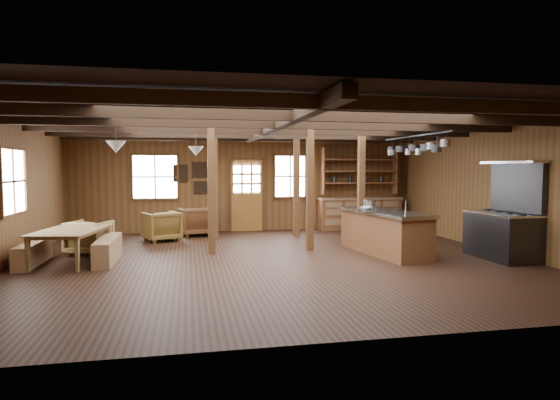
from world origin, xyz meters
name	(u,v)px	position (x,y,z in m)	size (l,w,h in m)	color
room	(274,191)	(0.00, 0.00, 1.40)	(10.04, 9.04, 2.84)	black
ceiling_joists	(273,127)	(0.00, 0.18, 2.68)	(9.80, 8.82, 0.18)	black
timber_posts	(280,186)	(0.52, 2.08, 1.40)	(3.95, 2.35, 2.80)	#472F14
back_door	(247,201)	(0.00, 4.45, 0.88)	(1.02, 0.08, 2.15)	brown
window_back_left	(155,177)	(-2.60, 4.46, 1.60)	(1.32, 0.06, 1.32)	white
window_back_right	(290,176)	(1.30, 4.46, 1.60)	(1.02, 0.06, 1.32)	white
window_left	(12,182)	(-4.96, 0.50, 1.60)	(0.14, 1.24, 1.32)	white
notice_boards	(195,175)	(-1.50, 4.46, 1.64)	(1.08, 0.03, 0.90)	beige
back_counter	(359,209)	(3.40, 4.20, 0.60)	(2.55, 0.60, 2.45)	brown
pendant_lamps	(160,149)	(-2.25, 1.00, 2.25)	(1.86, 2.36, 0.66)	#2C2C2F
pot_rack	(415,148)	(3.19, 0.31, 2.29)	(0.38, 3.00, 0.43)	#2C2C2F
kitchen_island	(384,232)	(2.46, 0.24, 0.48)	(1.28, 2.61, 1.20)	brown
step_stool	(412,246)	(3.00, 0.01, 0.18)	(0.42, 0.30, 0.37)	olive
commercial_range	(504,227)	(4.65, -0.74, 0.64)	(0.83, 1.62, 2.00)	#2C2C2F
dining_table	(74,246)	(-3.90, 0.50, 0.33)	(1.89, 1.05, 0.66)	olive
bench_wall	(33,253)	(-4.65, 0.50, 0.22)	(0.29, 1.57, 0.43)	olive
bench_aisle	(108,250)	(-3.27, 0.50, 0.23)	(0.32, 1.71, 0.47)	olive
armchair_a	(161,226)	(-2.37, 2.97, 0.38)	(0.81, 0.83, 0.76)	brown
armchair_b	(196,221)	(-1.49, 3.78, 0.39)	(0.84, 0.86, 0.78)	brown
armchair_c	(89,237)	(-3.79, 1.40, 0.37)	(0.78, 0.81, 0.73)	olive
counter_pot	(370,204)	(2.46, 1.08, 1.03)	(0.29, 0.29, 0.17)	#B8BBC0
bowl	(366,208)	(2.15, 0.49, 0.97)	(0.26, 0.26, 0.06)	silver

